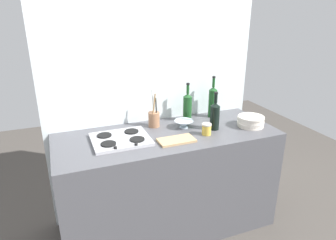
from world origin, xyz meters
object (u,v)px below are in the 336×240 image
object	(u,v)px
wine_bottle_mid_right	(215,115)
cutting_board	(176,140)
condiment_jar_front	(207,129)
wine_bottle_mid_left	(187,106)
utensil_crock	(154,118)
stovetop_hob	(121,139)
plate_stack	(251,121)
wine_bottle_leftmost	(213,101)
mixing_bowl	(184,124)

from	to	relation	value
wine_bottle_mid_right	cutting_board	distance (m)	0.42
condiment_jar_front	wine_bottle_mid_left	bearing A→B (deg)	91.51
wine_bottle_mid_right	utensil_crock	distance (m)	0.51
condiment_jar_front	utensil_crock	bearing A→B (deg)	136.37
stovetop_hob	plate_stack	size ratio (longest dim) A/B	1.89
wine_bottle_leftmost	mixing_bowl	world-z (taller)	wine_bottle_leftmost
mixing_bowl	cutting_board	distance (m)	0.29
wine_bottle_mid_right	stovetop_hob	bearing A→B (deg)	176.05
plate_stack	condiment_jar_front	xyz separation A→B (m)	(-0.44, -0.03, 0.00)
cutting_board	wine_bottle_mid_left	bearing A→B (deg)	55.11
wine_bottle_mid_left	utensil_crock	bearing A→B (deg)	-174.82
mixing_bowl	utensil_crock	size ratio (longest dim) A/B	0.50
mixing_bowl	cutting_board	world-z (taller)	mixing_bowl
wine_bottle_mid_left	mixing_bowl	distance (m)	0.20
wine_bottle_mid_right	mixing_bowl	bearing A→B (deg)	151.53
stovetop_hob	cutting_board	bearing A→B (deg)	-22.75
mixing_bowl	utensil_crock	bearing A→B (deg)	152.26
wine_bottle_leftmost	wine_bottle_mid_right	bearing A→B (deg)	-115.58
wine_bottle_leftmost	utensil_crock	distance (m)	0.59
wine_bottle_leftmost	condiment_jar_front	world-z (taller)	wine_bottle_leftmost
wine_bottle_leftmost	mixing_bowl	size ratio (longest dim) A/B	2.36
wine_bottle_leftmost	cutting_board	size ratio (longest dim) A/B	1.37
wine_bottle_leftmost	wine_bottle_mid_right	world-z (taller)	wine_bottle_leftmost
stovetop_hob	plate_stack	xyz separation A→B (m)	(1.11, -0.11, 0.03)
wine_bottle_leftmost	plate_stack	bearing A→B (deg)	-60.30
wine_bottle_leftmost	cutting_board	xyz separation A→B (m)	(-0.53, -0.39, -0.14)
mixing_bowl	cutting_board	size ratio (longest dim) A/B	0.58
wine_bottle_leftmost	utensil_crock	bearing A→B (deg)	-176.18
condiment_jar_front	cutting_board	world-z (taller)	condiment_jar_front
mixing_bowl	condiment_jar_front	size ratio (longest dim) A/B	1.75
wine_bottle_leftmost	condiment_jar_front	size ratio (longest dim) A/B	4.12
condiment_jar_front	wine_bottle_mid_right	bearing A→B (deg)	34.20
stovetop_hob	wine_bottle_mid_right	world-z (taller)	wine_bottle_mid_right
stovetop_hob	wine_bottle_mid_left	bearing A→B (deg)	18.11
cutting_board	wine_bottle_mid_right	bearing A→B (deg)	15.88
wine_bottle_leftmost	wine_bottle_mid_left	world-z (taller)	wine_bottle_leftmost
wine_bottle_leftmost	cutting_board	bearing A→B (deg)	-143.32
wine_bottle_mid_right	utensil_crock	size ratio (longest dim) A/B	0.99
wine_bottle_mid_right	utensil_crock	world-z (taller)	utensil_crock
wine_bottle_mid_left	wine_bottle_mid_right	size ratio (longest dim) A/B	1.07
stovetop_hob	wine_bottle_mid_right	distance (m)	0.80
wine_bottle_leftmost	wine_bottle_mid_left	xyz separation A→B (m)	(-0.26, -0.01, -0.02)
plate_stack	wine_bottle_mid_left	distance (m)	0.56
mixing_bowl	wine_bottle_mid_right	bearing A→B (deg)	-28.47
plate_stack	cutting_board	world-z (taller)	plate_stack
wine_bottle_mid_left	condiment_jar_front	world-z (taller)	wine_bottle_mid_left
wine_bottle_leftmost	wine_bottle_mid_left	bearing A→B (deg)	-177.90
condiment_jar_front	cutting_board	distance (m)	0.28
condiment_jar_front	wine_bottle_leftmost	bearing A→B (deg)	55.14
stovetop_hob	cutting_board	size ratio (longest dim) A/B	1.55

